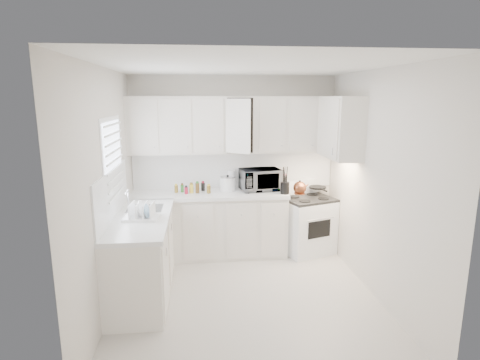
{
  "coord_description": "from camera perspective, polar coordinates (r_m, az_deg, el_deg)",
  "views": [
    {
      "loc": [
        -0.5,
        -4.13,
        2.28
      ],
      "look_at": [
        0.0,
        0.7,
        1.25
      ],
      "focal_mm": 29.07,
      "sensor_mm": 36.0,
      "label": 1
    }
  ],
  "objects": [
    {
      "name": "floor",
      "position": [
        4.75,
        0.92,
        -16.74
      ],
      "size": [
        3.2,
        3.2,
        0.0
      ],
      "primitive_type": "plane",
      "color": "beige",
      "rests_on": "ground"
    },
    {
      "name": "ceiling",
      "position": [
        4.17,
        1.04,
        16.36
      ],
      "size": [
        3.2,
        3.2,
        0.0
      ],
      "primitive_type": "plane",
      "rotation": [
        3.14,
        0.0,
        0.0
      ],
      "color": "white",
      "rests_on": "ground"
    },
    {
      "name": "wall_back",
      "position": [
        5.84,
        -0.92,
        2.31
      ],
      "size": [
        3.0,
        0.0,
        3.0
      ],
      "primitive_type": "plane",
      "rotation": [
        1.57,
        0.0,
        0.0
      ],
      "color": "beige",
      "rests_on": "ground"
    },
    {
      "name": "wall_front",
      "position": [
        2.76,
        5.02,
        -8.88
      ],
      "size": [
        3.0,
        0.0,
        3.0
      ],
      "primitive_type": "plane",
      "rotation": [
        -1.57,
        0.0,
        0.0
      ],
      "color": "beige",
      "rests_on": "ground"
    },
    {
      "name": "wall_left",
      "position": [
        4.36,
        -19.0,
        -1.68
      ],
      "size": [
        0.0,
        3.2,
        3.2
      ],
      "primitive_type": "plane",
      "rotation": [
        1.57,
        0.0,
        1.57
      ],
      "color": "beige",
      "rests_on": "ground"
    },
    {
      "name": "wall_right",
      "position": [
        4.7,
        19.47,
        -0.77
      ],
      "size": [
        0.0,
        3.2,
        3.2
      ],
      "primitive_type": "plane",
      "rotation": [
        1.57,
        0.0,
        -1.57
      ],
      "color": "beige",
      "rests_on": "ground"
    },
    {
      "name": "window_blinds",
      "position": [
        4.64,
        -18.02,
        2.34
      ],
      "size": [
        0.06,
        0.96,
        1.06
      ],
      "primitive_type": null,
      "color": "white",
      "rests_on": "wall_left"
    },
    {
      "name": "lower_cabinets_back",
      "position": [
        5.73,
        -4.53,
        -6.68
      ],
      "size": [
        2.22,
        0.6,
        0.9
      ],
      "primitive_type": null,
      "color": "beige",
      "rests_on": "floor"
    },
    {
      "name": "lower_cabinets_left",
      "position": [
        4.75,
        -14.16,
        -11.06
      ],
      "size": [
        0.6,
        1.6,
        0.9
      ],
      "primitive_type": null,
      "color": "beige",
      "rests_on": "floor"
    },
    {
      "name": "countertop_back",
      "position": [
        5.59,
        -4.61,
        -2.1
      ],
      "size": [
        2.24,
        0.64,
        0.05
      ],
      "primitive_type": "cube",
      "color": "silver",
      "rests_on": "lower_cabinets_back"
    },
    {
      "name": "countertop_left",
      "position": [
        4.59,
        -14.34,
        -5.59
      ],
      "size": [
        0.64,
        1.62,
        0.05
      ],
      "primitive_type": "cube",
      "color": "silver",
      "rests_on": "lower_cabinets_left"
    },
    {
      "name": "backsplash_back",
      "position": [
        5.84,
        -0.91,
        1.56
      ],
      "size": [
        2.98,
        0.02,
        0.55
      ],
      "primitive_type": "cube",
      "color": "silver",
      "rests_on": "wall_back"
    },
    {
      "name": "backsplash_left",
      "position": [
        4.57,
        -18.26,
        -2.01
      ],
      "size": [
        0.02,
        1.6,
        0.55
      ],
      "primitive_type": "cube",
      "color": "silver",
      "rests_on": "wall_left"
    },
    {
      "name": "upper_cabinets_back",
      "position": [
        5.64,
        -0.78,
        4.03
      ],
      "size": [
        3.0,
        0.33,
        0.8
      ],
      "primitive_type": null,
      "color": "beige",
      "rests_on": "wall_back"
    },
    {
      "name": "upper_cabinets_right",
      "position": [
        5.34,
        14.28,
        3.2
      ],
      "size": [
        0.33,
        0.9,
        0.8
      ],
      "primitive_type": null,
      "color": "beige",
      "rests_on": "wall_right"
    },
    {
      "name": "sink",
      "position": [
        4.88,
        -13.85,
        -2.73
      ],
      "size": [
        0.42,
        0.38,
        0.3
      ],
      "primitive_type": null,
      "color": "gray",
      "rests_on": "countertop_left"
    },
    {
      "name": "stove",
      "position": [
        5.88,
        9.92,
        -5.47
      ],
      "size": [
        0.84,
        0.77,
        1.07
      ],
      "primitive_type": null,
      "rotation": [
        0.0,
        0.0,
        0.33
      ],
      "color": "white",
      "rests_on": "floor"
    },
    {
      "name": "tea_kettle",
      "position": [
        5.55,
        8.77,
        -1.01
      ],
      "size": [
        0.27,
        0.25,
        0.21
      ],
      "primitive_type": null,
      "rotation": [
        0.0,
        0.0,
        -0.26
      ],
      "color": "brown",
      "rests_on": "stove"
    },
    {
      "name": "frying_pan",
      "position": [
        5.97,
        11.32,
        -1.0
      ],
      "size": [
        0.33,
        0.47,
        0.04
      ],
      "primitive_type": null,
      "rotation": [
        0.0,
        0.0,
        0.17
      ],
      "color": "black",
      "rests_on": "stove"
    },
    {
      "name": "microwave",
      "position": [
        5.69,
        2.99,
        0.41
      ],
      "size": [
        0.61,
        0.41,
        0.38
      ],
      "primitive_type": "imported",
      "rotation": [
        0.0,
        0.0,
        0.17
      ],
      "color": "gray",
      "rests_on": "countertop_back"
    },
    {
      "name": "rice_cooker",
      "position": [
        5.67,
        -1.81,
        -0.39
      ],
      "size": [
        0.29,
        0.29,
        0.23
      ],
      "primitive_type": null,
      "rotation": [
        0.0,
        0.0,
        -0.33
      ],
      "color": "white",
      "rests_on": "countertop_back"
    },
    {
      "name": "paper_towel",
      "position": [
        5.8,
        -1.25,
        0.07
      ],
      "size": [
        0.12,
        0.12,
        0.27
      ],
      "primitive_type": "cylinder",
      "color": "white",
      "rests_on": "countertop_back"
    },
    {
      "name": "utensil_crock",
      "position": [
        5.49,
        6.63,
        0.01
      ],
      "size": [
        0.14,
        0.14,
        0.4
      ],
      "primitive_type": null,
      "rotation": [
        0.0,
        0.0,
        0.02
      ],
      "color": "black",
      "rests_on": "countertop_back"
    },
    {
      "name": "dish_rack",
      "position": [
        4.49,
        -14.29,
        -4.25
      ],
      "size": [
        0.41,
        0.32,
        0.21
      ],
      "primitive_type": null,
      "rotation": [
        0.0,
        0.0,
        -0.1
      ],
      "color": "white",
      "rests_on": "countertop_left"
    },
    {
      "name": "spice_left_0",
      "position": [
        5.7,
        -9.28,
        -1.0
      ],
      "size": [
        0.06,
        0.06,
        0.13
      ],
      "primitive_type": "cylinder",
      "color": "brown",
      "rests_on": "countertop_back"
    },
    {
      "name": "spice_left_1",
      "position": [
        5.61,
        -8.57,
        -1.19
      ],
      "size": [
        0.06,
        0.06,
        0.13
      ],
      "primitive_type": "cylinder",
      "color": "#2D7326",
      "rests_on": "countertop_back"
    },
    {
      "name": "spice_left_2",
      "position": [
        5.7,
        -7.78,
        -0.97
      ],
      "size": [
        0.06,
        0.06,
        0.13
      ],
      "primitive_type": "cylinder",
      "color": "#A31530",
      "rests_on": "countertop_back"
    },
    {
      "name": "spice_left_3",
      "position": [
        5.61,
        -7.04,
        -1.16
      ],
      "size": [
        0.06,
        0.06,
        0.13
      ],
      "primitive_type": "cylinder",
      "color": "yellow",
      "rests_on": "countertop_back"
    },
    {
      "name": "spice_left_4",
      "position": [
        5.69,
        -6.27,
        -0.94
      ],
      "size": [
        0.06,
        0.06,
        0.13
      ],
      "primitive_type": "cylinder",
      "color": "#543A18",
      "rests_on": "countertop_back"
    },
    {
      "name": "spice_left_5",
      "position": [
        5.61,
        -5.51,
        -1.12
      ],
      "size": [
        0.06,
        0.06,
        0.13
      ],
      "primitive_type": "cylinder",
      "color": "black",
      "rests_on": "countertop_back"
    },
    {
      "name": "spice_left_6",
      "position": [
        5.69,
        -4.76,
        -0.9
      ],
      "size": [
        0.06,
        0.06,
        0.13
      ],
      "primitive_type": "cylinder",
      "color": "brown",
      "rests_on": "countertop_back"
    },
    {
      "name": "sauce_right_0",
      "position": [
        5.83,
        4.9,
        -0.3
      ],
      "size": [
        0.06,
        0.06,
        0.19
      ],
      "primitive_type": "cylinder",
      "color": "#A31530",
      "rests_on": "countertop_back"
    },
    {
      "name": "sauce_right_1",
      "position": [
        5.78,
        5.55,
        -0.42
      ],
      "size": [
        0.06,
        0.06,
        0.19
      ],
      "primitive_type": "cylinder",
      "color": "yellow",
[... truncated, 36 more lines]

